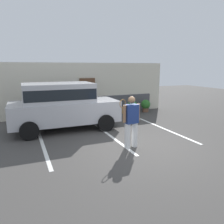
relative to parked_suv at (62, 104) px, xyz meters
The scene contains 9 objects.
ground_plane 3.93m from the parked_suv, 58.86° to the right, with size 40.00×40.00×0.00m, color #423F3D.
parking_stripe_0 2.32m from the parked_suv, 121.77° to the right, with size 0.12×4.40×0.01m, color silver.
parking_stripe_1 2.58m from the parked_suv, 47.72° to the right, with size 0.12×4.40×0.01m, color silver.
parking_stripe_2 4.66m from the parked_suv, 22.30° to the right, with size 0.12×4.40×0.01m, color silver.
house_frontage 3.35m from the parked_suv, 54.46° to the left, with size 9.78×0.40×2.95m.
parked_suv is the anchor object (origin of this frame).
tennis_player_man 3.57m from the parked_suv, 60.97° to the right, with size 0.79×0.31×1.77m.
potted_plant_by_porch 4.68m from the parked_suv, 20.61° to the left, with size 0.61×0.61×0.80m.
potted_plant_secondary 5.79m from the parked_suv, 19.51° to the left, with size 0.57×0.57×0.75m.
Camera 1 is at (-3.63, -6.28, 2.73)m, focal length 35.17 mm.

